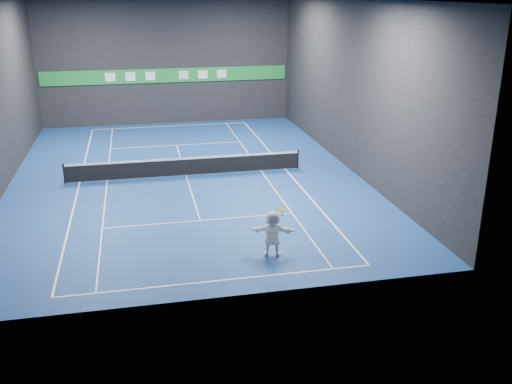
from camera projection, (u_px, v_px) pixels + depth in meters
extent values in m
plane|color=navy|center=(186.00, 176.00, 30.50)|extent=(26.00, 26.00, 0.00)
cube|color=black|center=(166.00, 61.00, 40.94)|extent=(18.00, 0.10, 9.00)
cube|color=black|center=(222.00, 164.00, 17.01)|extent=(18.00, 0.10, 9.00)
cube|color=black|center=(350.00, 86.00, 30.75)|extent=(0.10, 26.00, 9.00)
cube|color=white|center=(219.00, 281.00, 19.55)|extent=(10.98, 0.08, 0.01)
cube|color=white|center=(170.00, 126.00, 41.44)|extent=(10.98, 0.08, 0.01)
cube|color=white|center=(80.00, 182.00, 29.41)|extent=(0.08, 23.78, 0.01)
cube|color=white|center=(285.00, 169.00, 31.57)|extent=(0.08, 23.78, 0.01)
cube|color=white|center=(107.00, 181.00, 29.69)|extent=(0.06, 23.78, 0.01)
cube|color=white|center=(261.00, 171.00, 31.30)|extent=(0.06, 23.78, 0.01)
cube|color=white|center=(200.00, 220.00, 24.60)|extent=(8.23, 0.06, 0.01)
cube|color=white|center=(176.00, 145.00, 36.39)|extent=(8.23, 0.06, 0.01)
cube|color=white|center=(186.00, 176.00, 30.49)|extent=(0.06, 12.80, 0.01)
imported|color=white|center=(272.00, 233.00, 21.12)|extent=(1.74, 1.00, 1.78)
sphere|color=#CDE426|center=(263.00, 189.00, 20.43)|extent=(0.07, 0.07, 0.07)
cylinder|color=black|center=(64.00, 174.00, 29.10)|extent=(0.10, 0.10, 1.07)
cylinder|color=black|center=(298.00, 159.00, 31.53)|extent=(0.10, 0.10, 1.07)
cube|color=black|center=(186.00, 167.00, 30.34)|extent=(12.40, 0.03, 0.86)
cube|color=white|center=(185.00, 159.00, 30.17)|extent=(12.40, 0.04, 0.10)
cube|color=#1E8D35|center=(167.00, 75.00, 41.23)|extent=(17.64, 0.06, 1.00)
cube|color=white|center=(110.00, 77.00, 40.38)|extent=(0.70, 0.04, 0.60)
cube|color=white|center=(130.00, 77.00, 40.66)|extent=(0.70, 0.04, 0.60)
cube|color=white|center=(150.00, 76.00, 40.93)|extent=(0.70, 0.04, 0.60)
cube|color=silver|center=(184.00, 75.00, 41.41)|extent=(0.70, 0.04, 0.60)
cube|color=white|center=(203.00, 75.00, 41.68)|extent=(0.70, 0.04, 0.60)
cube|color=white|center=(222.00, 74.00, 41.96)|extent=(0.70, 0.04, 0.60)
torus|color=#AE1A12|center=(280.00, 211.00, 20.94)|extent=(0.41, 0.33, 0.29)
cylinder|color=#BBC545|center=(281.00, 210.00, 20.93)|extent=(0.36, 0.30, 0.23)
cylinder|color=red|center=(282.00, 215.00, 21.01)|extent=(0.10, 0.13, 0.16)
cylinder|color=yellow|center=(279.00, 221.00, 21.04)|extent=(0.10, 0.14, 0.26)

